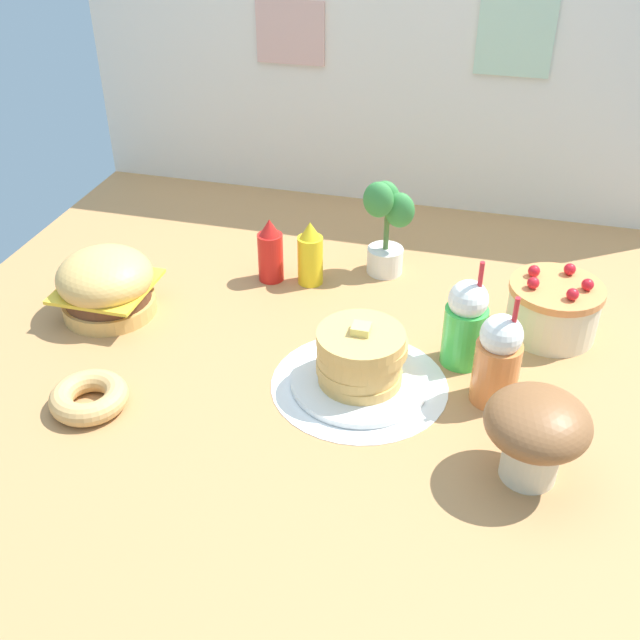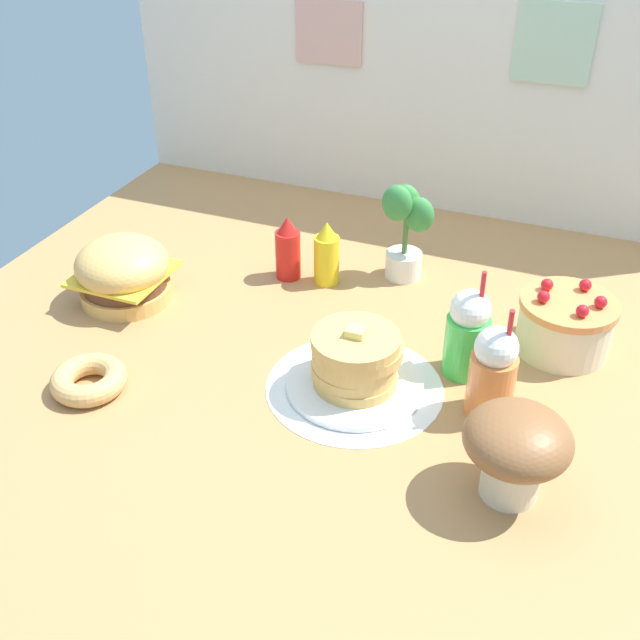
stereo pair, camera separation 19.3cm
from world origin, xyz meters
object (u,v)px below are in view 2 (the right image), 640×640
object	(u,v)px
potted_plant	(406,228)
mushroom_stool	(516,446)
burger	(123,272)
mustard_bottle	(327,255)
cream_soda_cup	(467,333)
ketchup_bottle	(288,250)
pancake_stack	(355,364)
orange_float_cup	(493,372)
donut_pink_glaze	(89,379)
layer_cake	(565,325)

from	to	relation	value
potted_plant	mushroom_stool	xyz separation A→B (m)	(0.47, -0.79, -0.03)
burger	mustard_bottle	xyz separation A→B (m)	(0.51, 0.31, 0.00)
cream_soda_cup	ketchup_bottle	bearing A→B (deg)	155.81
pancake_stack	orange_float_cup	bearing A→B (deg)	5.41
pancake_stack	donut_pink_glaze	xyz separation A→B (m)	(-0.61, -0.25, -0.04)
orange_float_cup	cream_soda_cup	bearing A→B (deg)	123.46
pancake_stack	mushroom_stool	world-z (taller)	mushroom_stool
mustard_bottle	potted_plant	bearing A→B (deg)	30.87
donut_pink_glaze	ketchup_bottle	bearing A→B (deg)	71.04
ketchup_bottle	mushroom_stool	size ratio (longest dim) A/B	0.91
pancake_stack	cream_soda_cup	bearing A→B (deg)	35.23
ketchup_bottle	burger	bearing A→B (deg)	-142.72
cream_soda_cup	mustard_bottle	bearing A→B (deg)	149.58
cream_soda_cup	burger	bearing A→B (deg)	-178.71
potted_plant	mushroom_stool	distance (m)	0.92
burger	ketchup_bottle	xyz separation A→B (m)	(0.39, 0.30, 0.00)
pancake_stack	mustard_bottle	distance (m)	0.52
cream_soda_cup	donut_pink_glaze	size ratio (longest dim) A/B	1.61
ketchup_bottle	orange_float_cup	distance (m)	0.81
layer_cake	orange_float_cup	world-z (taller)	orange_float_cup
mushroom_stool	layer_cake	bearing A→B (deg)	86.26
mustard_bottle	orange_float_cup	bearing A→B (deg)	-36.15
burger	ketchup_bottle	size ratio (longest dim) A/B	1.33
layer_cake	mushroom_stool	xyz separation A→B (m)	(-0.04, -0.57, 0.05)
mustard_bottle	orange_float_cup	xyz separation A→B (m)	(0.58, -0.42, 0.03)
burger	pancake_stack	world-z (taller)	burger
pancake_stack	ketchup_bottle	xyz separation A→B (m)	(-0.38, 0.44, 0.02)
cream_soda_cup	orange_float_cup	distance (m)	0.16
donut_pink_glaze	mushroom_stool	size ratio (longest dim) A/B	0.85
burger	donut_pink_glaze	distance (m)	0.43
pancake_stack	donut_pink_glaze	world-z (taller)	pancake_stack
potted_plant	cream_soda_cup	bearing A→B (deg)	-55.37
orange_float_cup	potted_plant	size ratio (longest dim) A/B	0.98
ketchup_bottle	donut_pink_glaze	bearing A→B (deg)	-108.96
orange_float_cup	mushroom_stool	world-z (taller)	orange_float_cup
mushroom_stool	pancake_stack	bearing A→B (deg)	153.15
donut_pink_glaze	layer_cake	bearing A→B (deg)	29.73
burger	ketchup_bottle	distance (m)	0.49
mustard_bottle	pancake_stack	bearing A→B (deg)	-60.83
cream_soda_cup	pancake_stack	bearing A→B (deg)	-144.77
burger	ketchup_bottle	bearing A→B (deg)	37.28
potted_plant	orange_float_cup	bearing A→B (deg)	-55.66
mustard_bottle	burger	bearing A→B (deg)	-148.78
layer_cake	orange_float_cup	distance (m)	0.36
burger	mushroom_stool	xyz separation A→B (m)	(1.19, -0.36, 0.04)
layer_cake	potted_plant	xyz separation A→B (m)	(-0.51, 0.22, 0.09)
cream_soda_cup	mushroom_stool	size ratio (longest dim) A/B	1.36
mustard_bottle	cream_soda_cup	size ratio (longest dim) A/B	0.67
layer_cake	potted_plant	distance (m)	0.56
potted_plant	mushroom_stool	size ratio (longest dim) A/B	1.39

